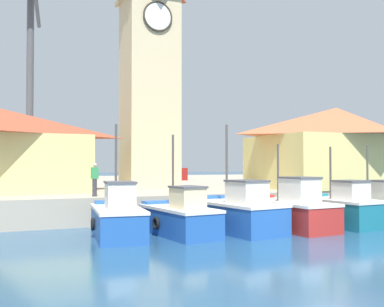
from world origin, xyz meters
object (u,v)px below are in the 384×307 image
Objects in this scene: fishing_boat_left_inner at (236,213)px; port_crane_near at (175,102)px; fishing_boat_left_outer at (179,218)px; fishing_boat_center at (340,209)px; dock_worker_near_tower at (95,179)px; warehouse_right at (337,146)px; clock_tower at (149,62)px; fishing_boat_far_left at (118,218)px; fishing_boat_mid_right at (376,209)px; fishing_boat_mid_left at (288,211)px; port_crane_far at (30,94)px.

fishing_boat_left_inner is 26.42m from port_crane_near.
fishing_boat_left_outer is 7.98m from fishing_boat_center.
dock_worker_near_tower is (-10.54, 5.01, 1.42)m from fishing_boat_center.
fishing_boat_left_outer is 16.33m from warehouse_right.
fishing_boat_left_inner is at bearing -148.68° from warehouse_right.
fishing_boat_left_inner is at bearing -87.43° from clock_tower.
fishing_boat_left_outer is (2.47, -0.38, -0.05)m from fishing_boat_far_left.
warehouse_right reaches higher than fishing_boat_mid_right.
fishing_boat_mid_left is (7.65, -0.56, 0.03)m from fishing_boat_far_left.
dock_worker_near_tower is (-2.57, 4.66, 1.47)m from fishing_boat_left_outer.
fishing_boat_mid_left is at bearing -65.38° from port_crane_far.
fishing_boat_left_outer reaches higher than dock_worker_near_tower.
fishing_boat_mid_right is at bearing -87.18° from port_crane_near.
clock_tower reaches higher than fishing_boat_center.
clock_tower is at bearing 92.57° from fishing_boat_left_inner.
fishing_boat_mid_right reaches higher than fishing_boat_center.
fishing_boat_left_inner is 23.79m from port_crane_far.
warehouse_right is at bearing 8.30° from dock_worker_near_tower.
warehouse_right is at bearing -36.73° from port_crane_far.
clock_tower is 1.55× the size of warehouse_right.
fishing_boat_mid_left is 12.15m from warehouse_right.
fishing_boat_center is at bearing -25.42° from dock_worker_near_tower.
port_crane_far is (-4.65, 21.27, 7.91)m from fishing_boat_left_outer.
fishing_boat_left_inner is 5.36m from fishing_boat_center.
fishing_boat_far_left is at bearing -115.58° from port_crane_near.
port_crane_near is at bearing 64.42° from fishing_boat_far_left.
fishing_boat_mid_right is at bearing -118.63° from warehouse_right.
fishing_boat_far_left is at bearing 175.98° from fishing_boat_left_inner.
fishing_boat_center is at bearing -3.96° from fishing_boat_far_left.
warehouse_right reaches higher than dock_worker_near_tower.
fishing_boat_center is 10.34m from warehouse_right.
fishing_boat_left_outer is 0.26× the size of clock_tower.
fishing_boat_center is at bearing 178.61° from fishing_boat_mid_right.
dock_worker_near_tower is at bearing 154.58° from fishing_boat_center.
fishing_boat_far_left is 14.47m from clock_tower.
clock_tower is (-0.49, 10.86, 8.80)m from fishing_boat_left_inner.
fishing_boat_mid_right is at bearing -3.16° from fishing_boat_left_inner.
fishing_boat_center is at bearing -130.28° from warehouse_right.
fishing_boat_far_left reaches higher than fishing_boat_mid_left.
dock_worker_near_tower is (-12.76, 5.06, 1.49)m from fishing_boat_mid_right.
fishing_boat_left_inner is at bearing 176.84° from fishing_boat_mid_right.
fishing_boat_center is 2.69× the size of dock_worker_near_tower.
clock_tower is (-8.06, 11.28, 8.89)m from fishing_boat_mid_right.
port_crane_far is at bearing 123.15° from clock_tower.
fishing_boat_left_inner is 1.16× the size of fishing_boat_center.
fishing_boat_left_inner is 1.10× the size of fishing_boat_mid_right.
fishing_boat_left_inner is 7.11m from dock_worker_near_tower.
fishing_boat_left_outer is at bearing -61.12° from dock_worker_near_tower.
fishing_boat_left_outer is at bearing 177.94° from fishing_boat_mid_left.
fishing_boat_left_outer is at bearing -77.65° from port_crane_far.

